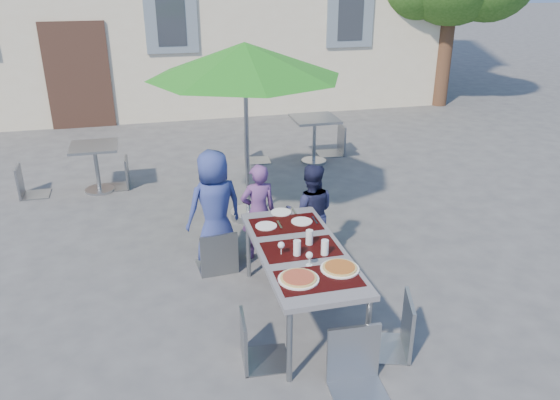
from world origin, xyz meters
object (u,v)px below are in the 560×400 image
object	(u,v)px
chair_0	(216,226)
bg_chair_l_0	(23,163)
dining_table	(301,254)
bg_chair_l_1	(251,131)
child_2	(310,213)
patio_umbrella	(245,62)
chair_3	(254,312)
bg_chair_r_0	(119,155)
chair_1	(285,219)
bg_chair_r_1	(337,121)
chair_4	(399,293)
chair_2	(313,225)
chair_5	(360,328)
child_1	(258,212)
pizza_near_left	(299,278)
cafe_table_0	(96,160)
pizza_near_right	(340,268)
cafe_table_1	(314,131)
child_0	(215,207)

from	to	relation	value
chair_0	bg_chair_l_0	xyz separation A→B (m)	(-2.46, 2.92, -0.03)
dining_table	bg_chair_l_1	distance (m)	4.77
child_2	patio_umbrella	world-z (taller)	patio_umbrella
chair_3	bg_chair_r_0	size ratio (longest dim) A/B	0.99
chair_1	bg_chair_r_1	size ratio (longest dim) A/B	0.99
chair_4	child_2	bearing A→B (deg)	97.80
chair_2	bg_chair_r_1	distance (m)	4.24
chair_2	chair_3	world-z (taller)	chair_2
chair_1	chair_5	xyz separation A→B (m)	(0.07, -2.07, -0.01)
chair_5	bg_chair_r_1	xyz separation A→B (m)	(1.90, 5.87, 0.02)
dining_table	chair_1	distance (m)	0.99
chair_3	bg_chair_r_1	bearing A→B (deg)	63.77
child_2	child_1	bearing A→B (deg)	-6.19
chair_0	chair_2	distance (m)	1.08
chair_3	child_1	bearing A→B (deg)	76.85
dining_table	child_2	world-z (taller)	child_2
pizza_near_left	chair_5	world-z (taller)	chair_5
pizza_near_left	cafe_table_0	distance (m)	4.86
pizza_near_right	bg_chair_r_1	world-z (taller)	bg_chair_r_1
child_1	bg_chair_l_0	xyz separation A→B (m)	(-2.98, 2.68, -0.05)
pizza_near_right	chair_4	world-z (taller)	chair_4
cafe_table_0	cafe_table_1	distance (m)	3.65
dining_table	child_2	bearing A→B (deg)	68.28
chair_2	pizza_near_right	bearing A→B (deg)	-97.73
pizza_near_right	bg_chair_l_1	bearing A→B (deg)	87.16
bg_chair_r_0	cafe_table_1	distance (m)	3.31
dining_table	chair_0	size ratio (longest dim) A/B	1.93
child_1	cafe_table_0	distance (m)	3.27
dining_table	bg_chair_l_0	world-z (taller)	bg_chair_l_0
chair_1	bg_chair_r_1	xyz separation A→B (m)	(1.97, 3.80, 0.01)
chair_2	chair_4	size ratio (longest dim) A/B	0.91
chair_1	patio_umbrella	world-z (taller)	patio_umbrella
cafe_table_0	chair_0	bearing A→B (deg)	-63.39
pizza_near_right	chair_2	bearing A→B (deg)	82.27
chair_4	cafe_table_0	bearing A→B (deg)	120.88
chair_4	bg_chair_l_1	bearing A→B (deg)	92.11
child_1	chair_4	bearing A→B (deg)	106.90
cafe_table_0	chair_1	bearing A→B (deg)	-53.37
cafe_table_1	chair_5	bearing A→B (deg)	-103.94
child_0	chair_2	world-z (taller)	child_0
dining_table	bg_chair_r_1	distance (m)	5.22
chair_1	chair_5	world-z (taller)	chair_1
pizza_near_right	chair_3	xyz separation A→B (m)	(-0.79, -0.11, -0.25)
patio_umbrella	bg_chair_l_0	distance (m)	3.80
chair_3	chair_5	bearing A→B (deg)	-35.17
child_2	bg_chair_l_0	distance (m)	4.58
chair_5	chair_4	bearing A→B (deg)	36.52
child_0	bg_chair_r_1	bearing A→B (deg)	-143.76
pizza_near_left	chair_3	size ratio (longest dim) A/B	0.40
child_2	bg_chair_l_1	distance (m)	3.65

